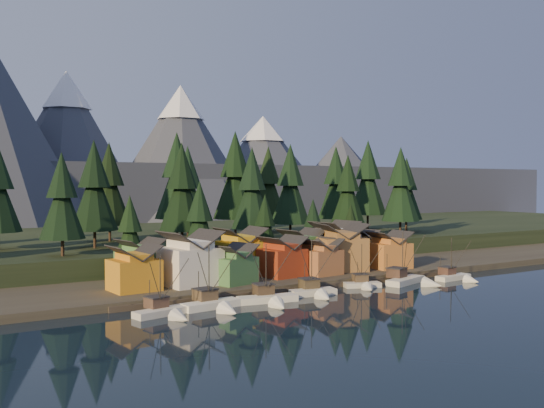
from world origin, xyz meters
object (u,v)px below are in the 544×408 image
boat_6 (457,272)px  house_front_1 (190,257)px  house_front_0 (134,267)px  house_back_1 (193,256)px  boat_0 (166,304)px  boat_1 (215,296)px  boat_3 (315,284)px  house_back_0 (140,260)px  boat_4 (364,278)px  boat_5 (411,274)px  boat_2 (270,292)px

boat_6 → house_front_1: 58.92m
house_front_0 → house_back_1: (15.21, 7.33, 0.30)m
boat_0 → boat_1: size_ratio=0.91×
boat_1 → boat_0: bearing=178.4°
boat_3 → house_back_0: bearing=145.4°
boat_4 → house_front_1: 35.48m
boat_4 → boat_3: bearing=-150.9°
boat_0 → house_front_1: 21.94m
boat_4 → house_front_1: house_front_1 is taller
boat_5 → house_back_1: bearing=131.8°
house_front_0 → house_back_1: house_back_1 is taller
boat_1 → boat_5: 46.73m
boat_5 → boat_4: bearing=152.3°
boat_2 → house_back_1: 25.07m
boat_1 → boat_5: boat_5 is taller
house_front_0 → house_back_1: bearing=21.1°
boat_2 → boat_3: boat_2 is taller
boat_2 → house_front_0: 25.93m
boat_0 → house_front_1: bearing=43.9°
boat_2 → boat_4: size_ratio=1.24×
boat_3 → boat_0: bearing=-168.4°
boat_5 → house_front_0: bearing=145.8°
boat_4 → house_back_0: house_back_0 is taller
boat_0 → house_back_0: size_ratio=1.19×
boat_1 → house_back_1: 25.19m
boat_4 → house_back_1: size_ratio=1.07×
house_front_1 → house_back_1: (3.78, 7.06, -0.83)m
boat_6 → house_back_1: size_ratio=1.12×
boat_1 → boat_6: 59.12m
boat_5 → boat_3: bearing=162.1°
boat_5 → boat_6: 12.50m
boat_1 → boat_6: bearing=-6.7°
boat_4 → house_front_0: size_ratio=1.10×
boat_3 → boat_6: boat_3 is taller
boat_0 → boat_1: boat_1 is taller
boat_5 → boat_6: bearing=-25.4°
boat_1 → house_front_0: 19.02m
boat_0 → house_front_1: (11.98, 17.67, 5.04)m
boat_1 → boat_6: size_ratio=1.16×
boat_6 → house_front_0: size_ratio=1.15×
house_front_0 → boat_0: bearing=-96.4°
boat_0 → boat_3: 30.70m
boat_0 → boat_4: (44.31, 3.96, -0.04)m
boat_1 → house_back_1: boat_1 is taller
boat_4 → boat_6: (23.86, -3.25, -0.06)m
boat_6 → boat_2: bearing=175.8°
boat_5 → boat_6: (12.41, -1.45, -0.31)m
boat_5 → house_front_0: (-55.21, 15.24, 3.70)m
boat_0 → boat_4: bearing=-6.9°
house_front_0 → boat_3: bearing=-32.0°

